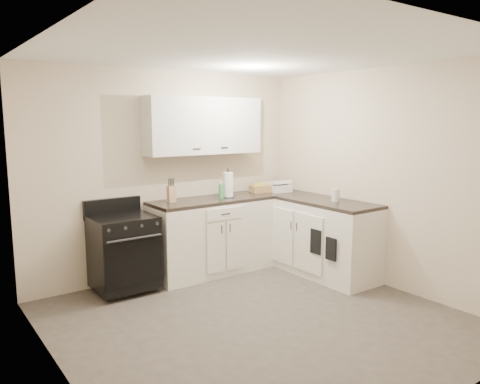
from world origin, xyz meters
TOP-DOWN VIEW (x-y plane):
  - floor at (0.00, 0.00)m, footprint 3.60×3.60m
  - ceiling at (0.00, 0.00)m, footprint 3.60×3.60m
  - wall_back at (0.00, 1.80)m, footprint 3.60×0.00m
  - wall_right at (1.80, 0.00)m, footprint 0.00×3.60m
  - wall_left at (-1.80, 0.00)m, footprint 0.00×3.60m
  - wall_front at (0.00, -1.80)m, footprint 3.60×0.00m
  - base_cabinets_back at (0.43, 1.50)m, footprint 1.55×0.60m
  - base_cabinets_right at (1.50, 0.85)m, footprint 0.60×1.90m
  - countertop_back at (0.43, 1.50)m, footprint 1.55×0.60m
  - countertop_right at (1.50, 0.85)m, footprint 0.60×1.90m
  - upper_cabinets at (0.43, 1.65)m, footprint 1.55×0.30m
  - stove at (-0.74, 1.48)m, footprint 0.66×0.57m
  - knife_block at (-0.09, 1.57)m, footprint 0.09×0.08m
  - paper_towel at (0.66, 1.48)m, footprint 0.15×0.15m
  - soap_bottle at (0.54, 1.45)m, footprint 0.08×0.08m
  - picture_frame at (0.83, 1.76)m, footprint 0.11×0.05m
  - wicker_basket at (1.27, 1.57)m, footprint 0.31×0.24m
  - countertop_grill at (1.50, 1.45)m, footprint 0.29×0.28m
  - glass_jar at (1.54, 0.46)m, footprint 0.10×0.10m
  - oven_mitt_near at (1.18, 0.18)m, footprint 0.02×0.15m
  - oven_mitt_far at (1.18, 0.42)m, footprint 0.02×0.17m

SIDE VIEW (x-z plane):
  - floor at x=0.00m, z-range 0.00..0.00m
  - base_cabinets_back at x=0.43m, z-range 0.00..0.90m
  - base_cabinets_right at x=1.50m, z-range 0.00..0.90m
  - stove at x=-0.74m, z-range 0.06..0.86m
  - oven_mitt_near at x=1.18m, z-range 0.34..0.60m
  - oven_mitt_far at x=1.18m, z-range 0.36..0.65m
  - countertop_back at x=0.43m, z-range 0.90..0.94m
  - countertop_right at x=1.50m, z-range 0.90..0.94m
  - wicker_basket at x=1.27m, z-range 0.94..1.03m
  - countertop_grill at x=1.50m, z-range 0.94..1.04m
  - picture_frame at x=0.83m, z-range 0.94..1.08m
  - glass_jar at x=1.54m, z-range 0.94..1.09m
  - soap_bottle at x=0.54m, z-range 0.94..1.12m
  - knife_block at x=-0.09m, z-range 0.94..1.14m
  - paper_towel at x=0.66m, z-range 0.94..1.26m
  - wall_back at x=0.00m, z-range -0.55..3.05m
  - wall_right at x=1.80m, z-range -0.55..3.05m
  - wall_left at x=-1.80m, z-range -0.55..3.05m
  - wall_front at x=0.00m, z-range -0.55..3.05m
  - upper_cabinets at x=0.43m, z-range 1.49..2.19m
  - ceiling at x=0.00m, z-range 2.50..2.50m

